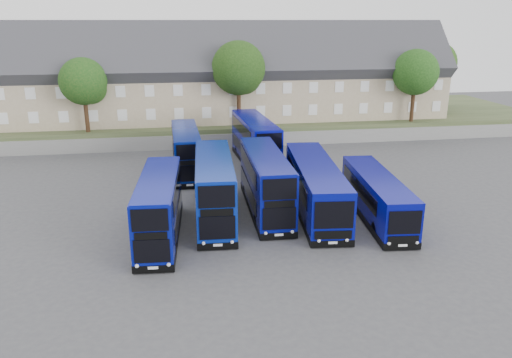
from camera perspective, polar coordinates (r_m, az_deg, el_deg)
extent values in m
plane|color=#434348|center=(31.68, 0.37, -6.89)|extent=(120.00, 120.00, 0.00)
cube|color=slate|center=(54.07, -3.84, 4.38)|extent=(70.00, 0.40, 1.50)
cube|color=#3A4828|center=(63.76, -4.71, 6.64)|extent=(80.00, 20.00, 2.00)
cube|color=brown|center=(61.05, -26.96, 14.62)|extent=(0.60, 0.90, 1.40)
cube|color=tan|center=(60.44, -21.96, 8.67)|extent=(6.00, 8.00, 6.00)
cube|color=#333438|center=(60.10, -22.29, 11.48)|extent=(6.00, 10.40, 10.40)
cube|color=brown|center=(59.58, -21.28, 15.28)|extent=(0.60, 0.90, 1.40)
cube|color=tan|center=(59.41, -16.25, 9.10)|extent=(6.00, 8.00, 6.00)
cube|color=#333438|center=(59.08, -16.50, 11.98)|extent=(6.00, 10.40, 10.40)
cube|color=brown|center=(58.70, -15.33, 15.81)|extent=(0.60, 0.90, 1.40)
cube|color=tan|center=(58.99, -10.39, 9.46)|extent=(6.00, 8.00, 6.00)
cube|color=#333438|center=(58.65, -10.55, 12.35)|extent=(6.00, 10.40, 10.40)
cube|color=brown|center=(58.42, -9.24, 16.18)|extent=(0.60, 0.90, 1.40)
cube|color=tan|center=(59.17, -4.49, 9.71)|extent=(6.00, 8.00, 6.00)
cube|color=#333438|center=(58.83, -4.57, 12.61)|extent=(6.00, 10.40, 10.40)
cube|color=brown|center=(58.76, -3.14, 16.38)|extent=(0.60, 0.90, 1.40)
cube|color=tan|center=(59.95, 1.31, 9.87)|extent=(6.00, 8.00, 6.00)
cube|color=#333438|center=(59.62, 1.33, 12.72)|extent=(6.00, 10.40, 10.40)
cube|color=brown|center=(59.70, 2.84, 16.40)|extent=(0.60, 0.90, 1.40)
cube|color=tan|center=(61.32, 6.92, 9.92)|extent=(6.00, 8.00, 6.00)
cube|color=#333438|center=(60.99, 7.03, 12.71)|extent=(6.00, 10.40, 10.40)
cube|color=brown|center=(61.21, 8.57, 16.27)|extent=(0.60, 0.90, 1.40)
cube|color=tan|center=(63.22, 12.24, 9.88)|extent=(6.00, 8.00, 6.00)
cube|color=#333438|center=(62.90, 12.42, 12.59)|extent=(6.00, 10.40, 10.40)
cube|color=brown|center=(63.26, 13.97, 16.00)|extent=(0.60, 0.90, 1.40)
cube|color=tan|center=(65.62, 17.20, 9.78)|extent=(6.00, 8.00, 6.00)
cube|color=#333438|center=(65.32, 17.44, 12.38)|extent=(6.00, 10.40, 10.40)
cube|color=brown|center=(65.80, 18.98, 15.63)|extent=(0.60, 0.90, 1.40)
cube|color=#07118A|center=(31.76, -11.00, -2.97)|extent=(2.87, 9.98, 3.59)
cube|color=black|center=(32.45, -10.81, -6.03)|extent=(2.91, 10.03, 0.45)
cube|color=black|center=(27.51, -11.82, -8.09)|extent=(1.94, 0.18, 1.34)
cube|color=black|center=(26.79, -12.06, -4.63)|extent=(1.94, 0.18, 1.25)
cylinder|color=black|center=(30.01, -13.13, -7.80)|extent=(0.36, 1.02, 1.00)
cube|color=#082395|center=(34.33, -4.79, -0.82)|extent=(2.97, 10.81, 3.93)
cube|color=black|center=(35.02, -4.70, -3.94)|extent=(3.01, 10.85, 0.45)
cube|color=black|center=(29.59, -4.44, -5.60)|extent=(2.13, 0.17, 1.46)
cube|color=black|center=(28.87, -4.53, -2.05)|extent=(2.13, 0.17, 1.36)
cylinder|color=black|center=(32.03, -6.45, -5.75)|extent=(0.35, 1.01, 1.00)
cube|color=#070E83|center=(35.55, 1.11, -0.15)|extent=(2.59, 10.59, 3.87)
cube|color=black|center=(36.20, 1.10, -3.14)|extent=(2.63, 10.63, 0.45)
cube|color=black|center=(30.91, 2.68, -4.55)|extent=(2.10, 0.10, 1.44)
cube|color=black|center=(30.24, 2.73, -1.19)|extent=(2.10, 0.10, 1.34)
cylinder|color=black|center=(33.16, 0.15, -4.79)|extent=(0.32, 1.01, 1.00)
cube|color=navy|center=(45.09, -8.00, 3.36)|extent=(2.44, 9.86, 3.57)
cube|color=black|center=(45.58, -7.90, 1.12)|extent=(2.48, 9.90, 0.45)
cube|color=black|center=(40.54, -7.62, 0.63)|extent=(1.93, 0.10, 1.34)
cube|color=black|center=(40.06, -7.73, 3.07)|extent=(1.93, 0.10, 1.25)
cylinder|color=black|center=(42.91, -9.02, 0.29)|extent=(0.32, 1.01, 1.00)
cube|color=#080B9A|center=(47.22, -0.11, 4.46)|extent=(3.14, 11.03, 4.01)
cube|color=black|center=(47.74, -0.11, 2.05)|extent=(3.18, 11.07, 0.45)
cube|color=black|center=(42.27, 1.51, 1.71)|extent=(2.18, 0.19, 1.49)
cube|color=black|center=(41.77, 1.53, 4.32)|extent=(2.18, 0.19, 1.39)
cylinder|color=black|center=(44.41, -0.56, 1.12)|extent=(0.36, 1.02, 1.00)
cube|color=#070C89|center=(35.91, 6.79, -0.68)|extent=(3.93, 13.01, 3.17)
cube|color=black|center=(36.45, 6.69, -3.12)|extent=(3.97, 13.05, 0.45)
cube|color=black|center=(29.90, 8.93, -4.10)|extent=(2.36, 0.30, 1.71)
cylinder|color=black|center=(32.35, 5.91, -5.48)|extent=(0.40, 1.02, 1.00)
cube|color=#070A85|center=(35.49, 13.64, -1.74)|extent=(3.25, 11.07, 2.65)
cube|color=black|center=(35.96, 13.48, -3.80)|extent=(3.30, 11.11, 0.45)
cube|color=black|center=(30.59, 16.66, -4.80)|extent=(1.97, 0.24, 1.45)
cylinder|color=black|center=(32.73, 13.50, -5.62)|extent=(0.39, 1.02, 1.00)
cylinder|color=#382314|center=(54.99, -18.81, 7.03)|extent=(0.44, 0.44, 3.75)
sphere|color=#103C11|center=(54.52, -19.16, 10.51)|extent=(4.80, 4.80, 4.80)
sphere|color=#103C11|center=(54.90, -18.39, 9.84)|extent=(3.30, 3.30, 3.30)
cylinder|color=#382314|center=(55.06, -1.98, 8.37)|extent=(0.44, 0.44, 4.50)
sphere|color=#16320D|center=(54.55, -2.02, 12.57)|extent=(5.76, 5.76, 5.76)
sphere|color=#16320D|center=(55.11, -1.43, 11.68)|extent=(3.96, 3.96, 3.96)
cylinder|color=#382314|center=(60.45, 17.45, 8.17)|extent=(0.44, 0.44, 4.00)
sphere|color=#15390F|center=(60.00, 17.77, 11.56)|extent=(5.12, 5.12, 5.12)
sphere|color=#15390F|center=(60.71, 18.05, 10.83)|extent=(3.52, 3.52, 3.52)
cylinder|color=#382314|center=(69.32, 19.42, 9.22)|extent=(0.44, 0.44, 4.25)
sphere|color=#1D3B10|center=(68.93, 19.75, 12.36)|extent=(5.44, 5.44, 5.44)
sphere|color=#1D3B10|center=(69.63, 19.97, 11.67)|extent=(3.74, 3.74, 3.74)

